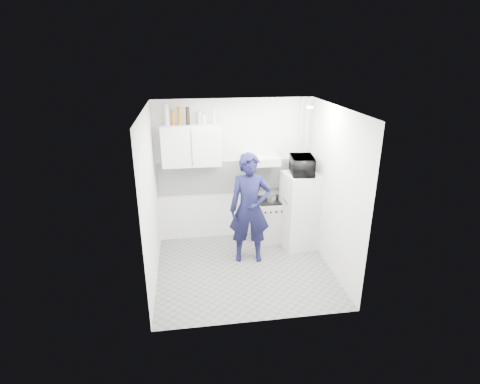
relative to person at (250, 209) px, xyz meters
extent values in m
plane|color=#575757|center=(-0.14, -0.35, -0.93)|extent=(2.80, 2.80, 0.00)
plane|color=white|center=(-0.14, -0.35, 1.67)|extent=(2.80, 2.80, 0.00)
plane|color=silver|center=(-0.14, 0.90, 0.37)|extent=(2.80, 0.00, 2.80)
plane|color=silver|center=(-1.54, -0.35, 0.37)|extent=(0.00, 2.60, 2.60)
plane|color=silver|center=(1.26, -0.35, 0.37)|extent=(0.00, 2.60, 2.60)
imported|color=black|center=(0.00, 0.00, 0.00)|extent=(0.72, 0.52, 1.86)
cube|color=beige|center=(0.50, 0.65, -0.54)|extent=(0.49, 0.49, 0.78)
cube|color=silver|center=(0.96, 0.34, -0.24)|extent=(0.65, 0.65, 1.38)
cube|color=black|center=(0.50, 0.65, -0.14)|extent=(0.47, 0.47, 0.03)
cylinder|color=silver|center=(0.50, 0.59, -0.08)|extent=(0.17, 0.17, 0.09)
imported|color=black|center=(0.96, 0.34, 0.60)|extent=(0.59, 0.44, 0.30)
cylinder|color=#B2B7BC|center=(-1.27, 0.73, 1.44)|extent=(0.08, 0.08, 0.34)
cylinder|color=brown|center=(-1.17, 0.73, 1.40)|extent=(0.06, 0.06, 0.25)
cylinder|color=brown|center=(-1.06, 0.73, 1.42)|extent=(0.07, 0.07, 0.30)
cylinder|color=black|center=(-0.93, 0.73, 1.42)|extent=(0.07, 0.07, 0.29)
cylinder|color=silver|center=(-0.74, 0.73, 1.38)|extent=(0.08, 0.08, 0.21)
cylinder|color=#B2B7BC|center=(-0.66, 0.73, 1.35)|extent=(0.09, 0.09, 0.16)
cylinder|color=#B2B7BC|center=(-0.49, 0.73, 1.40)|extent=(0.06, 0.06, 0.25)
cube|color=silver|center=(-0.89, 0.73, 0.92)|extent=(1.00, 0.35, 0.70)
cube|color=beige|center=(0.31, 0.65, 0.64)|extent=(0.60, 0.50, 0.14)
cube|color=white|center=(-0.14, 0.89, 0.27)|extent=(2.74, 0.03, 0.60)
cylinder|color=beige|center=(1.16, 0.82, 0.37)|extent=(0.05, 0.05, 2.60)
cylinder|color=beige|center=(1.04, 0.82, 0.37)|extent=(0.04, 0.04, 2.60)
cylinder|color=white|center=(0.86, -0.15, 1.64)|extent=(0.10, 0.10, 0.02)
camera|label=1|loc=(-0.98, -5.54, 2.42)|focal=28.00mm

